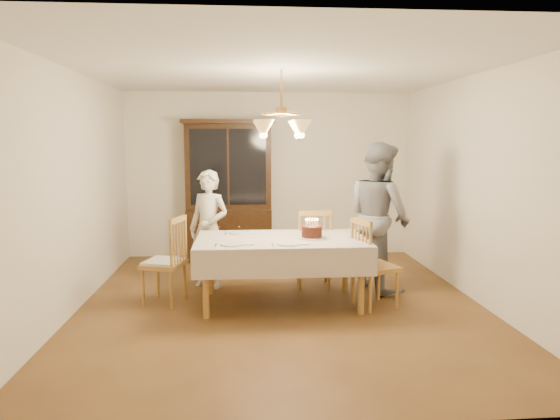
{
  "coord_description": "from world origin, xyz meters",
  "views": [
    {
      "loc": [
        -0.42,
        -5.47,
        1.84
      ],
      "look_at": [
        0.0,
        0.2,
        1.05
      ],
      "focal_mm": 32.0,
      "sensor_mm": 36.0,
      "label": 1
    }
  ],
  "objects": [
    {
      "name": "elderly_woman",
      "position": [
        -0.86,
        0.74,
        0.74
      ],
      "size": [
        0.65,
        0.58,
        1.48
      ],
      "primitive_type": "imported",
      "rotation": [
        0.0,
        0.0,
        -0.52
      ],
      "color": "beige",
      "rests_on": "ground"
    },
    {
      "name": "chair_right_end",
      "position": [
        1.02,
        -0.18,
        0.44
      ],
      "size": [
        0.53,
        0.55,
        1.0
      ],
      "color": "olive",
      "rests_on": "ground"
    },
    {
      "name": "chandelier",
      "position": [
        -0.0,
        -0.0,
        1.98
      ],
      "size": [
        0.62,
        0.62,
        0.73
      ],
      "color": "#BF8C3F",
      "rests_on": "ground"
    },
    {
      "name": "chair_left_end",
      "position": [
        -1.32,
        0.13,
        0.45
      ],
      "size": [
        0.53,
        0.55,
        1.0
      ],
      "color": "olive",
      "rests_on": "ground"
    },
    {
      "name": "place_setting_far_left",
      "position": [
        -0.45,
        0.34,
        0.77
      ],
      "size": [
        0.39,
        0.24,
        0.02
      ],
      "color": "white",
      "rests_on": "dining_table"
    },
    {
      "name": "dining_table",
      "position": [
        0.0,
        0.0,
        0.68
      ],
      "size": [
        1.9,
        1.1,
        0.76
      ],
      "color": "olive",
      "rests_on": "ground"
    },
    {
      "name": "birthday_cake",
      "position": [
        0.34,
        -0.02,
        0.82
      ],
      "size": [
        0.3,
        0.3,
        0.22
      ],
      "color": "white",
      "rests_on": "dining_table"
    },
    {
      "name": "china_hutch",
      "position": [
        -0.64,
        2.25,
        1.04
      ],
      "size": [
        1.38,
        0.54,
        2.16
      ],
      "color": "black",
      "rests_on": "ground"
    },
    {
      "name": "adult_in_grey",
      "position": [
        1.25,
        0.51,
        0.91
      ],
      "size": [
        0.96,
        1.07,
        1.83
      ],
      "primitive_type": "imported",
      "rotation": [
        0.0,
        0.0,
        1.93
      ],
      "color": "slate",
      "rests_on": "ground"
    },
    {
      "name": "room_shell",
      "position": [
        0.0,
        0.0,
        1.58
      ],
      "size": [
        5.0,
        5.0,
        5.0
      ],
      "color": "white",
      "rests_on": "ground"
    },
    {
      "name": "place_setting_near_right",
      "position": [
        0.07,
        -0.35,
        0.77
      ],
      "size": [
        0.4,
        0.25,
        0.02
      ],
      "color": "white",
      "rests_on": "dining_table"
    },
    {
      "name": "chair_far_side",
      "position": [
        0.46,
        0.64,
        0.44
      ],
      "size": [
        0.45,
        0.43,
        1.0
      ],
      "color": "olive",
      "rests_on": "ground"
    },
    {
      "name": "ground",
      "position": [
        0.0,
        0.0,
        0.0
      ],
      "size": [
        5.0,
        5.0,
        0.0
      ],
      "primitive_type": "plane",
      "color": "#583819",
      "rests_on": "ground"
    },
    {
      "name": "place_setting_near_left",
      "position": [
        -0.52,
        -0.31,
        0.77
      ],
      "size": [
        0.41,
        0.26,
        0.02
      ],
      "color": "white",
      "rests_on": "dining_table"
    }
  ]
}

